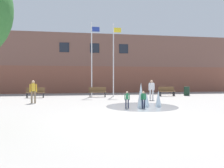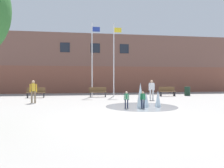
{
  "view_description": "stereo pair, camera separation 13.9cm",
  "coord_description": "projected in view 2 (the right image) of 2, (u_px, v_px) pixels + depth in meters",
  "views": [
    {
      "loc": [
        -2.24,
        -8.94,
        1.73
      ],
      "look_at": [
        0.53,
        7.61,
        1.3
      ],
      "focal_mm": 35.0,
      "sensor_mm": 36.0,
      "label": 1
    },
    {
      "loc": [
        -2.1,
        -8.96,
        1.73
      ],
      "look_at": [
        0.53,
        7.61,
        1.3
      ],
      "focal_mm": 35.0,
      "sensor_mm": 36.0,
      "label": 2
    }
  ],
  "objects": [
    {
      "name": "park_bench_under_right_flagpole",
      "position": [
        167.0,
        91.0,
        21.33
      ],
      "size": [
        1.6,
        0.44,
        0.91
      ],
      "color": "#28282D",
      "rests_on": "ground"
    },
    {
      "name": "child_in_fountain",
      "position": [
        126.0,
        98.0,
        12.58
      ],
      "size": [
        0.31,
        0.22,
        0.99
      ],
      "rotation": [
        0.0,
        0.0,
        1.51
      ],
      "color": "#1E233D",
      "rests_on": "ground"
    },
    {
      "name": "splash_fountain",
      "position": [
        145.0,
        99.0,
        13.05
      ],
      "size": [
        4.4,
        4.4,
        1.49
      ],
      "color": "gray",
      "rests_on": "ground"
    },
    {
      "name": "flagpole_right",
      "position": [
        114.0,
        58.0,
        21.04
      ],
      "size": [
        0.8,
        0.1,
        7.02
      ],
      "color": "silver",
      "rests_on": "ground"
    },
    {
      "name": "flagpole_left",
      "position": [
        92.0,
        57.0,
        20.71
      ],
      "size": [
        0.8,
        0.1,
        7.03
      ],
      "color": "silver",
      "rests_on": "ground"
    },
    {
      "name": "adult_watching",
      "position": [
        33.0,
        90.0,
        15.21
      ],
      "size": [
        0.5,
        0.39,
        1.59
      ],
      "rotation": [
        0.0,
        0.0,
        1.98
      ],
      "color": "#89755B",
      "rests_on": "ground"
    },
    {
      "name": "park_bench_under_left_flagpole",
      "position": [
        98.0,
        92.0,
        20.27
      ],
      "size": [
        1.6,
        0.44,
        0.91
      ],
      "color": "#28282D",
      "rests_on": "ground"
    },
    {
      "name": "child_running",
      "position": [
        143.0,
        98.0,
        12.56
      ],
      "size": [
        0.31,
        0.24,
        0.99
      ],
      "rotation": [
        0.0,
        0.0,
        -1.28
      ],
      "color": "#1E233D",
      "rests_on": "ground"
    },
    {
      "name": "trash_can",
      "position": [
        187.0,
        91.0,
        21.87
      ],
      "size": [
        0.56,
        0.56,
        0.9
      ],
      "primitive_type": "cylinder",
      "color": "#193323",
      "rests_on": "ground"
    },
    {
      "name": "ground_plane",
      "position": [
        128.0,
        119.0,
        9.22
      ],
      "size": [
        100.0,
        100.0,
        0.0
      ],
      "primitive_type": "plane",
      "color": "gray"
    },
    {
      "name": "park_bench_left_of_flagpoles",
      "position": [
        36.0,
        92.0,
        19.55
      ],
      "size": [
        1.6,
        0.44,
        0.91
      ],
      "color": "#28282D",
      "rests_on": "ground"
    },
    {
      "name": "library_building",
      "position": [
        93.0,
        65.0,
        28.73
      ],
      "size": [
        36.0,
        6.05,
        7.05
      ],
      "color": "brown",
      "rests_on": "ground"
    },
    {
      "name": "adult_in_red",
      "position": [
        152.0,
        88.0,
        17.4
      ],
      "size": [
        0.5,
        0.34,
        1.59
      ],
      "rotation": [
        0.0,
        0.0,
        0.49
      ],
      "color": "silver",
      "rests_on": "ground"
    }
  ]
}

